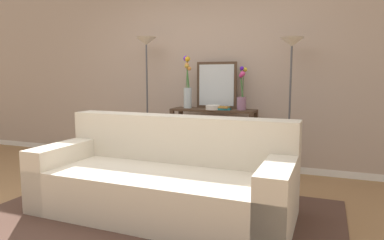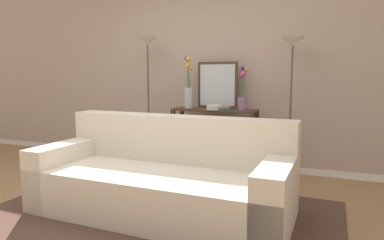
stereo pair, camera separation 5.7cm
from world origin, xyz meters
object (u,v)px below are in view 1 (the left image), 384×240
(wall_mirror, at_px, (216,85))
(book_stack, at_px, (222,108))
(floor_lamp_right, at_px, (291,69))
(vase_tall_flowers, at_px, (187,88))
(floor_lamp_left, at_px, (147,66))
(fruit_bowl, at_px, (213,107))
(console_table, at_px, (213,130))
(vase_short_flowers, at_px, (242,95))
(book_row_under_console, at_px, (194,165))
(couch, at_px, (165,180))

(wall_mirror, distance_m, book_stack, 0.39)
(floor_lamp_right, xyz_separation_m, book_stack, (-0.84, -0.03, -0.49))
(vase_tall_flowers, bearing_deg, floor_lamp_left, -175.92)
(vase_tall_flowers, distance_m, fruit_bowl, 0.48)
(floor_lamp_left, distance_m, wall_mirror, 1.01)
(console_table, xyz_separation_m, vase_tall_flowers, (-0.37, 0.00, 0.55))
(fruit_bowl, bearing_deg, wall_mirror, 97.02)
(wall_mirror, height_order, vase_short_flowers, wall_mirror)
(wall_mirror, bearing_deg, book_row_under_console, -152.23)
(floor_lamp_right, distance_m, wall_mirror, 1.02)
(book_row_under_console, bearing_deg, console_table, 0.00)
(console_table, distance_m, floor_lamp_right, 1.25)
(floor_lamp_left, height_order, vase_short_flowers, floor_lamp_left)
(wall_mirror, distance_m, book_row_under_console, 1.14)
(console_table, bearing_deg, book_stack, -27.72)
(floor_lamp_right, bearing_deg, fruit_bowl, -176.26)
(couch, relative_size, book_stack, 10.64)
(console_table, height_order, vase_short_flowers, vase_short_flowers)
(console_table, relative_size, vase_short_flowers, 2.02)
(floor_lamp_left, distance_m, book_row_under_console, 1.53)
(couch, relative_size, fruit_bowl, 12.85)
(wall_mirror, xyz_separation_m, fruit_bowl, (0.03, -0.24, -0.28))
(floor_lamp_right, distance_m, book_row_under_console, 1.80)
(wall_mirror, bearing_deg, floor_lamp_right, -10.34)
(wall_mirror, bearing_deg, vase_tall_flowers, -159.54)
(wall_mirror, distance_m, vase_tall_flowers, 0.39)
(couch, distance_m, vase_tall_flowers, 1.75)
(couch, bearing_deg, vase_short_flowers, 76.54)
(couch, bearing_deg, console_table, 90.51)
(floor_lamp_right, height_order, wall_mirror, floor_lamp_right)
(book_row_under_console, bearing_deg, book_stack, -10.15)
(vase_tall_flowers, relative_size, fruit_bowl, 3.83)
(wall_mirror, bearing_deg, fruit_bowl, -82.98)
(console_table, distance_m, fruit_bowl, 0.32)
(vase_tall_flowers, xyz_separation_m, vase_short_flowers, (0.75, 0.01, -0.09))
(couch, relative_size, vase_short_flowers, 4.26)
(couch, height_order, book_stack, book_stack)
(console_table, bearing_deg, vase_short_flowers, 1.84)
(couch, distance_m, floor_lamp_right, 2.04)
(couch, relative_size, wall_mirror, 3.79)
(floor_lamp_right, xyz_separation_m, vase_tall_flowers, (-1.35, 0.04, -0.24))
(vase_short_flowers, height_order, fruit_bowl, vase_short_flowers)
(couch, bearing_deg, fruit_bowl, 89.56)
(book_stack, bearing_deg, floor_lamp_right, 2.33)
(couch, distance_m, vase_short_flowers, 1.71)
(couch, xyz_separation_m, wall_mirror, (-0.02, 1.64, 0.85))
(wall_mirror, relative_size, vase_tall_flowers, 0.89)
(floor_lamp_left, height_order, fruit_bowl, floor_lamp_left)
(floor_lamp_left, bearing_deg, console_table, 2.33)
(floor_lamp_left, xyz_separation_m, vase_tall_flowers, (0.60, 0.04, -0.30))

